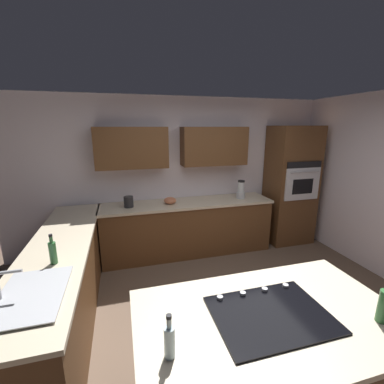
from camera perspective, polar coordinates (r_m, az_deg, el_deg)
The scene contains 17 objects.
ground_plane at distance 3.28m, azimuth 9.42°, elevation -26.06°, with size 14.00×14.00×0.00m, color brown.
wall_back at distance 4.48m, azimuth -1.58°, elevation 5.28°, with size 6.00×0.44×2.60m.
lower_cabinets_back at distance 4.43m, azimuth -0.92°, elevation -8.09°, with size 2.80×0.60×0.86m, color brown.
countertop_back at distance 4.28m, azimuth -0.95°, elevation -2.50°, with size 2.84×0.64×0.04m, color beige.
lower_cabinets_side at distance 3.34m, azimuth -26.48°, elevation -17.66°, with size 0.60×2.90×0.86m, color brown.
countertop_side at distance 3.14m, azimuth -27.40°, elevation -10.59°, with size 0.64×2.94×0.04m, color beige.
island_base at distance 2.28m, azimuth 15.99°, elevation -33.89°, with size 1.71×0.96×0.86m, color brown.
island_top at distance 1.97m, azimuth 16.96°, elevation -25.07°, with size 1.79×1.04×0.04m, color beige.
wall_oven at distance 5.06m, azimuth 20.97°, elevation 1.37°, with size 0.80×0.66×2.13m.
sink_unit at distance 2.35m, azimuth -32.19°, elevation -18.64°, with size 0.46×0.70×0.23m.
cooktop at distance 1.96m, azimuth 16.93°, elevation -24.35°, with size 0.76×0.56×0.03m.
blender at distance 4.54m, azimuth 10.77°, elevation 0.29°, with size 0.15×0.15×0.32m.
mixing_bowl at distance 4.18m, azimuth -4.89°, elevation -1.88°, with size 0.20×0.20×0.11m, color #CC724C.
kettle at distance 4.11m, azimuth -13.84°, elevation -2.10°, with size 0.15×0.15×0.17m, color #262628.
dish_soap_bottle at distance 2.70m, azimuth -28.42°, elevation -11.58°, with size 0.06×0.06×0.28m.
oil_bottle at distance 1.59m, azimuth -5.00°, elevation -29.91°, with size 0.06×0.06×0.26m.
second_bottle at distance 2.15m, azimuth 36.73°, elevation -19.39°, with size 0.07×0.07×0.30m.
Camera 1 is at (1.12, 2.25, 2.11)m, focal length 24.12 mm.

